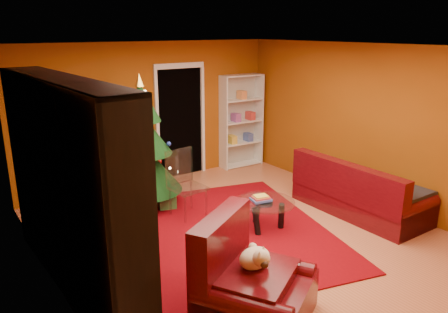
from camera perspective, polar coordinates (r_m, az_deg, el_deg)
floor at (r=6.36m, az=2.09°, el=-10.18°), size 5.00×5.50×0.05m
ceiling at (r=5.69m, az=2.38°, el=14.43°), size 5.00×5.50×0.05m
wall_back at (r=8.22m, az=-9.54°, el=5.53°), size 5.00×0.05×2.60m
wall_left at (r=4.87m, az=-22.30°, el=-3.08°), size 0.05×5.50×2.60m
wall_right at (r=7.64m, az=17.58°, el=4.17°), size 0.05×5.50×2.60m
doorway at (r=8.49m, az=-5.68°, el=4.32°), size 1.06×0.60×2.16m
rug at (r=6.35m, az=-0.55°, el=-9.88°), size 3.75×4.10×0.02m
media_unit at (r=5.02m, az=-19.53°, el=-3.76°), size 0.62×3.08×2.35m
christmas_tree at (r=7.07m, az=-10.57°, el=1.66°), size 1.58×1.58×2.17m
gift_box_teal at (r=7.55m, az=-17.11°, el=-4.97°), size 0.43×0.43×0.32m
gift_box_green at (r=7.18m, az=-7.47°, el=-5.68°), size 0.34×0.34×0.27m
white_bookshelf at (r=9.11m, az=2.29°, el=4.60°), size 0.92×0.37×1.97m
armchair at (r=4.49m, az=4.34°, el=-15.85°), size 1.50×1.50×0.86m
dog at (r=4.43m, az=4.02°, el=-13.10°), size 0.50×0.46×0.28m
sofa at (r=7.20m, az=17.46°, el=-3.61°), size 0.94×2.09×0.90m
coffee_table at (r=6.41m, az=5.38°, el=-7.59°), size 1.00×1.00×0.53m
acrylic_chair at (r=6.71m, az=-4.75°, el=-4.12°), size 0.53×0.57×0.95m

